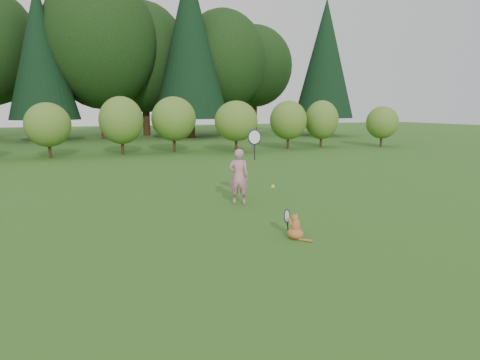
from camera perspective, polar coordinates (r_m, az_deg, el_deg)
name	(u,v)px	position (r m, az deg, el deg)	size (l,w,h in m)	color
ground	(245,222)	(7.97, 0.72, -5.99)	(100.00, 100.00, 0.00)	#205317
shrub_row	(147,126)	(20.33, -13.08, 7.51)	(28.00, 3.00, 2.80)	#5B7A25
woodland_backdrop	(123,32)	(30.71, -16.35, 19.57)	(48.00, 10.00, 15.00)	black
child	(239,175)	(9.35, -0.11, 0.69)	(0.78, 0.55, 1.95)	pink
cat	(295,226)	(7.00, 7.85, -6.45)	(0.36, 0.60, 0.60)	#B84823
tennis_ball	(273,187)	(7.72, 4.71, -0.94)	(0.07, 0.07, 0.07)	#B8D819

